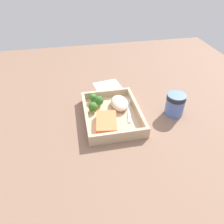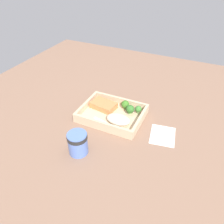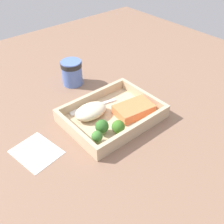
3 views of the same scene
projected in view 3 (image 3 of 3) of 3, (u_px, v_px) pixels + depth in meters
ground_plane at (112, 121)px, 80.72cm from camera, size 160.00×160.00×2.00cm
takeout_tray at (112, 117)px, 79.72cm from camera, size 27.84×21.24×1.20cm
tray_rim at (112, 112)px, 78.38cm from camera, size 27.84×21.24×3.10cm
salmon_fillet at (134, 109)px, 79.52cm from camera, size 12.41×8.96×2.86cm
mashed_potatoes at (91, 111)px, 78.16cm from camera, size 10.50×6.84×3.72cm
broccoli_floret_1 at (102, 127)px, 71.77cm from camera, size 3.80×3.80×4.50cm
broccoli_floret_2 at (118, 127)px, 71.98cm from camera, size 3.70×3.70×4.25cm
broccoli_floret_3 at (97, 137)px, 69.11cm from camera, size 3.01×3.01×3.83cm
fork at (90, 107)px, 82.26cm from camera, size 15.81×4.81×0.44cm
paper_cup at (72, 71)px, 92.92cm from camera, size 7.44×7.44×8.92cm
receipt_slip at (36, 152)px, 69.27cm from camera, size 11.67×13.52×0.24cm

